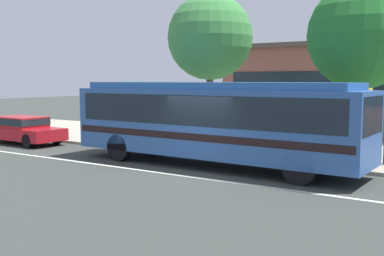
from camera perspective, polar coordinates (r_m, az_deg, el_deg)
ground_plane at (r=15.40m, az=0.90°, el=-5.42°), size 120.00×120.00×0.00m
sidewalk_slab at (r=21.11m, az=10.31°, el=-2.27°), size 60.00×8.00×0.12m
lane_stripe_center at (r=14.74m, az=-0.76°, el=-5.92°), size 56.00×0.16×0.01m
transit_bus at (r=16.22m, az=2.56°, el=1.26°), size 10.84×2.82×2.95m
sedan_behind_bus at (r=23.63m, az=-20.10°, el=-0.05°), size 4.46×1.96×1.29m
pedestrian_waiting_near_sign at (r=19.86m, az=-2.21°, el=0.42°), size 0.36×0.36×1.72m
pedestrian_walking_along_curb at (r=16.34m, az=19.21°, el=-1.14°), size 0.35×0.35×1.70m
bus_stop_sign at (r=16.40m, az=20.88°, el=1.26°), size 0.08×0.44×2.64m
street_tree_near_stop at (r=21.43m, az=2.21°, el=11.01°), size 3.86×3.86×6.76m
street_tree_mid_block at (r=18.88m, az=20.09°, el=10.59°), size 4.05×4.05×6.61m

